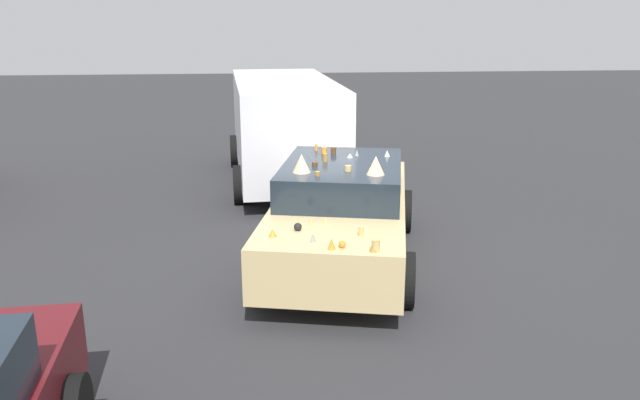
% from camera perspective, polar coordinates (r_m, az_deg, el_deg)
% --- Properties ---
extents(ground_plane, '(60.00, 60.00, 0.00)m').
position_cam_1_polar(ground_plane, '(9.19, 1.87, -5.34)').
color(ground_plane, '#2D2D30').
extents(art_car_decorated, '(4.78, 2.72, 1.64)m').
position_cam_1_polar(art_car_decorated, '(8.96, 1.93, -0.97)').
color(art_car_decorated, '#D8BC7F').
rests_on(art_car_decorated, ground).
extents(parked_van_behind_right, '(5.18, 2.44, 2.12)m').
position_cam_1_polar(parked_van_behind_right, '(13.24, -3.21, 6.75)').
color(parked_van_behind_right, silver).
rests_on(parked_van_behind_right, ground).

